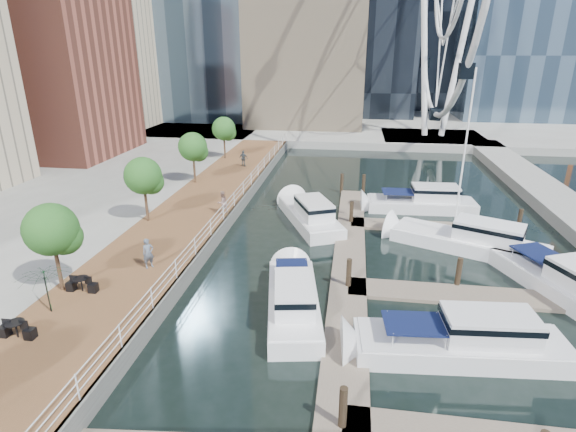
# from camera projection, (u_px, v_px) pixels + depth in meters

# --- Properties ---
(ground) EXTENTS (520.00, 520.00, 0.00)m
(ground) POSITION_uv_depth(u_px,v_px,m) (268.00, 382.00, 17.94)
(ground) COLOR black
(ground) RESTS_ON ground
(boardwalk) EXTENTS (6.00, 60.00, 1.00)m
(boardwalk) POSITION_uv_depth(u_px,v_px,m) (186.00, 224.00, 32.92)
(boardwalk) COLOR brown
(boardwalk) RESTS_ON ground
(seawall) EXTENTS (0.25, 60.00, 1.00)m
(seawall) POSITION_uv_depth(u_px,v_px,m) (225.00, 226.00, 32.51)
(seawall) COLOR #595954
(seawall) RESTS_ON ground
(land_far) EXTENTS (200.00, 114.00, 1.00)m
(land_far) POSITION_uv_depth(u_px,v_px,m) (344.00, 101.00, 112.39)
(land_far) COLOR gray
(land_far) RESTS_ON ground
(pier) EXTENTS (14.00, 12.00, 1.00)m
(pier) POSITION_uv_depth(u_px,v_px,m) (432.00, 139.00, 64.09)
(pier) COLOR gray
(pier) RESTS_ON ground
(railing) EXTENTS (0.10, 60.00, 1.05)m
(railing) POSITION_uv_depth(u_px,v_px,m) (223.00, 212.00, 32.16)
(railing) COLOR white
(railing) RESTS_ON boardwalk
(floating_docks) EXTENTS (16.00, 34.00, 2.60)m
(floating_docks) POSITION_uv_depth(u_px,v_px,m) (436.00, 270.00, 25.94)
(floating_docks) COLOR #6D6051
(floating_docks) RESTS_ON ground
(street_trees) EXTENTS (2.60, 42.60, 4.60)m
(street_trees) POSITION_uv_depth(u_px,v_px,m) (143.00, 176.00, 31.00)
(street_trees) COLOR #3F2B1C
(street_trees) RESTS_ON ground
(yacht_foreground) EXTENTS (10.03, 3.44, 2.15)m
(yacht_foreground) POSITION_uv_depth(u_px,v_px,m) (458.00, 356.00, 19.47)
(yacht_foreground) COLOR silver
(yacht_foreground) RESTS_ON ground
(pedestrian_near) EXTENTS (0.73, 0.73, 1.71)m
(pedestrian_near) POSITION_uv_depth(u_px,v_px,m) (148.00, 253.00, 24.91)
(pedestrian_near) COLOR #4E5868
(pedestrian_near) RESTS_ON boardwalk
(pedestrian_mid) EXTENTS (1.03, 1.07, 1.74)m
(pedestrian_mid) POSITION_uv_depth(u_px,v_px,m) (222.00, 202.00, 33.18)
(pedestrian_mid) COLOR gray
(pedestrian_mid) RESTS_ON boardwalk
(pedestrian_far) EXTENTS (1.04, 0.59, 1.67)m
(pedestrian_far) POSITION_uv_depth(u_px,v_px,m) (243.00, 158.00, 46.84)
(pedestrian_far) COLOR #373F45
(pedestrian_far) RESTS_ON boardwalk
(moored_yachts) EXTENTS (21.36, 35.19, 11.50)m
(moored_yachts) POSITION_uv_depth(u_px,v_px,m) (449.00, 263.00, 27.94)
(moored_yachts) COLOR white
(moored_yachts) RESTS_ON ground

